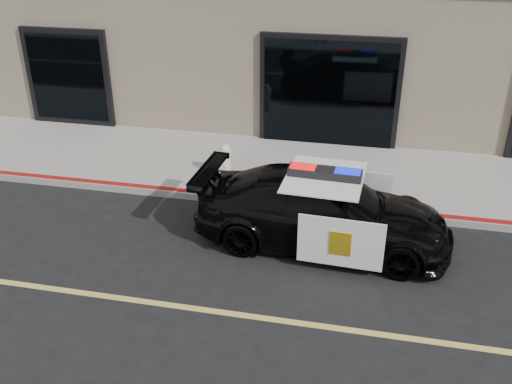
# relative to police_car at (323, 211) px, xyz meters

# --- Properties ---
(ground) EXTENTS (120.00, 120.00, 0.00)m
(ground) POSITION_rel_police_car_xyz_m (0.61, -2.34, -0.68)
(ground) COLOR black
(ground) RESTS_ON ground
(sidewalk_n) EXTENTS (60.00, 3.50, 0.15)m
(sidewalk_n) POSITION_rel_police_car_xyz_m (0.61, 2.91, -0.60)
(sidewalk_n) COLOR gray
(sidewalk_n) RESTS_ON ground
(police_car) EXTENTS (2.38, 4.81, 1.51)m
(police_car) POSITION_rel_police_car_xyz_m (0.00, 0.00, 0.00)
(police_car) COLOR black
(police_car) RESTS_ON ground
(fire_hydrant) EXTENTS (0.35, 0.49, 0.77)m
(fire_hydrant) POSITION_rel_police_car_xyz_m (-2.41, 2.15, -0.17)
(fire_hydrant) COLOR beige
(fire_hydrant) RESTS_ON sidewalk_n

